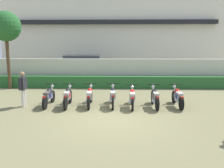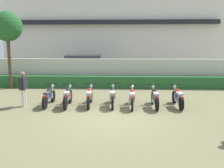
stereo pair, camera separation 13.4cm
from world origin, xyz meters
name	(u,v)px [view 1 (the left image)]	position (x,y,z in m)	size (l,w,h in m)	color
ground	(110,119)	(0.00, 0.00, 0.00)	(60.00, 60.00, 0.00)	olive
building	(116,27)	(0.00, 15.72, 4.31)	(20.53, 6.50, 8.62)	silver
compound_wall	(114,72)	(0.00, 7.07, 0.90)	(19.50, 0.30, 1.79)	beige
hedge_row	(114,82)	(0.00, 6.37, 0.37)	(15.60, 0.70, 0.75)	#28602D
parked_car	(84,67)	(-2.41, 9.90, 0.94)	(4.57, 2.22, 1.89)	silver
tree_near_inspector	(6,27)	(-6.50, 5.81, 3.77)	(1.81, 1.81, 4.72)	#4C3823
motorcycle_in_row_0	(49,96)	(-2.89, 1.85, 0.44)	(0.60, 1.86, 0.95)	black
motorcycle_in_row_1	(68,97)	(-1.99, 1.73, 0.46)	(0.60, 1.85, 0.97)	black
motorcycle_in_row_2	(90,96)	(-1.01, 1.88, 0.45)	(0.60, 1.89, 0.96)	black
motorcycle_in_row_3	(113,96)	(0.04, 1.89, 0.46)	(0.60, 1.90, 0.98)	black
motorcycle_in_row_4	(132,97)	(0.92, 1.74, 0.44)	(0.60, 1.86, 0.95)	black
motorcycle_in_row_5	(155,97)	(1.94, 1.75, 0.45)	(0.60, 1.87, 0.97)	black
motorcycle_in_row_6	(178,97)	(2.98, 1.89, 0.45)	(0.60, 1.85, 0.96)	black
inspector_person	(23,86)	(-3.98, 1.65, 0.93)	(0.22, 0.65, 1.59)	silver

